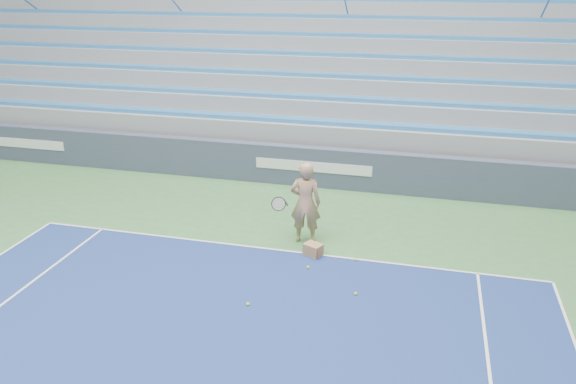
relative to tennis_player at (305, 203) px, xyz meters
name	(u,v)px	position (x,y,z in m)	size (l,w,h in m)	color
sponsor_barrier	(314,167)	(-0.52, 3.43, -0.36)	(30.00, 0.32, 1.10)	#3A4359
bleachers	(348,68)	(-0.52, 9.14, 1.45)	(31.00, 9.15, 7.30)	gray
tennis_player	(305,203)	(0.00, 0.00, 0.00)	(0.96, 0.87, 1.82)	tan
ball_box	(313,250)	(0.32, -0.62, -0.78)	(0.43, 0.40, 0.27)	#9A764A
tennis_ball_0	(356,294)	(1.39, -1.94, -0.87)	(0.07, 0.07, 0.07)	#C4DC2D
tennis_ball_1	(248,304)	(-0.41, -2.76, -0.87)	(0.07, 0.07, 0.07)	#C4DC2D
tennis_ball_2	(356,260)	(1.22, -0.65, -0.87)	(0.07, 0.07, 0.07)	#C4DC2D
tennis_ball_3	(308,267)	(0.34, -1.20, -0.87)	(0.07, 0.07, 0.07)	#C4DC2D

